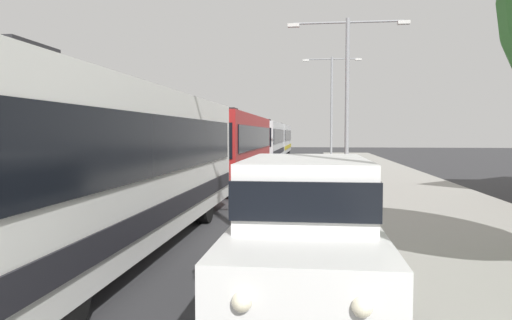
# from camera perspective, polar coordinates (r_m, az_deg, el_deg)

# --- Properties ---
(bus_lead) EXTENTS (2.58, 11.85, 3.21)m
(bus_lead) POSITION_cam_1_polar(r_m,az_deg,el_deg) (9.18, -17.56, -0.39)
(bus_lead) COLOR silver
(bus_lead) RESTS_ON ground_plane
(bus_second_in_line) EXTENTS (2.58, 12.36, 3.21)m
(bus_second_in_line) POSITION_cam_1_polar(r_m,az_deg,el_deg) (21.94, -3.09, 1.76)
(bus_second_in_line) COLOR maroon
(bus_second_in_line) RESTS_ON ground_plane
(bus_middle) EXTENTS (2.58, 11.19, 3.21)m
(bus_middle) POSITION_cam_1_polar(r_m,az_deg,el_deg) (35.88, 0.79, 2.32)
(bus_middle) COLOR silver
(bus_middle) RESTS_ON ground_plane
(bus_fourth_in_line) EXTENTS (2.58, 12.35, 3.21)m
(bus_fourth_in_line) POSITION_cam_1_polar(r_m,az_deg,el_deg) (48.53, 2.38, 2.55)
(bus_fourth_in_line) COLOR silver
(bus_fourth_in_line) RESTS_ON ground_plane
(white_suv) EXTENTS (1.86, 5.07, 1.90)m
(white_suv) POSITION_cam_1_polar(r_m,az_deg,el_deg) (6.63, 5.99, -7.31)
(white_suv) COLOR white
(white_suv) RESTS_ON ground_plane
(streetlamp_mid) EXTENTS (5.74, 0.28, 7.59)m
(streetlamp_mid) POSITION_cam_1_polar(r_m,az_deg,el_deg) (23.55, 10.88, 9.47)
(streetlamp_mid) COLOR gray
(streetlamp_mid) RESTS_ON sidewalk
(streetlamp_far) EXTENTS (5.17, 0.28, 8.88)m
(streetlamp_far) POSITION_cam_1_polar(r_m,az_deg,el_deg) (43.20, 9.05, 7.47)
(streetlamp_far) COLOR gray
(streetlamp_far) RESTS_ON sidewalk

